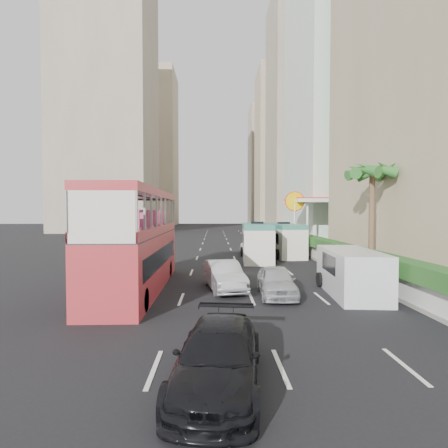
{
  "coord_description": "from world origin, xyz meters",
  "views": [
    {
      "loc": [
        -2.07,
        -17.69,
        3.96
      ],
      "look_at": [
        -1.5,
        4.0,
        3.2
      ],
      "focal_mm": 28.0,
      "sensor_mm": 36.0,
      "label": 1
    }
  ],
  "objects_px": {
    "double_decker_bus": "(137,240)",
    "car_silver_lane_b": "(276,296)",
    "minibus_near": "(257,242)",
    "palm_tree": "(372,221)",
    "van_asset": "(252,254)",
    "car_black": "(218,385)",
    "panel_van_near": "(351,272)",
    "car_silver_lane_a": "(224,290)",
    "panel_van_far": "(270,236)",
    "shell_station": "(317,222)",
    "minibus_far": "(283,240)"
  },
  "relations": [
    {
      "from": "panel_van_far",
      "to": "palm_tree",
      "type": "height_order",
      "value": "palm_tree"
    },
    {
      "from": "double_decker_bus",
      "to": "car_silver_lane_b",
      "type": "relative_size",
      "value": 2.69
    },
    {
      "from": "car_black",
      "to": "minibus_far",
      "type": "height_order",
      "value": "minibus_far"
    },
    {
      "from": "double_decker_bus",
      "to": "palm_tree",
      "type": "distance_m",
      "value": 14.39
    },
    {
      "from": "double_decker_bus",
      "to": "van_asset",
      "type": "height_order",
      "value": "double_decker_bus"
    },
    {
      "from": "van_asset",
      "to": "minibus_far",
      "type": "xyz_separation_m",
      "value": [
        2.68,
        -1.61,
        1.45
      ]
    },
    {
      "from": "car_silver_lane_b",
      "to": "van_asset",
      "type": "distance_m",
      "value": 16.44
    },
    {
      "from": "car_silver_lane_b",
      "to": "panel_van_far",
      "type": "relative_size",
      "value": 0.82
    },
    {
      "from": "double_decker_bus",
      "to": "shell_station",
      "type": "xyz_separation_m",
      "value": [
        16.0,
        23.0,
        0.22
      ]
    },
    {
      "from": "minibus_near",
      "to": "panel_van_near",
      "type": "bearing_deg",
      "value": -71.92
    },
    {
      "from": "panel_van_near",
      "to": "palm_tree",
      "type": "relative_size",
      "value": 0.83
    },
    {
      "from": "van_asset",
      "to": "panel_van_far",
      "type": "height_order",
      "value": "panel_van_far"
    },
    {
      "from": "double_decker_bus",
      "to": "minibus_near",
      "type": "distance_m",
      "value": 13.05
    },
    {
      "from": "car_silver_lane_b",
      "to": "shell_station",
      "type": "relative_size",
      "value": 0.51
    },
    {
      "from": "car_silver_lane_a",
      "to": "double_decker_bus",
      "type": "bearing_deg",
      "value": 167.98
    },
    {
      "from": "car_silver_lane_a",
      "to": "minibus_far",
      "type": "bearing_deg",
      "value": 55.92
    },
    {
      "from": "car_silver_lane_a",
      "to": "van_asset",
      "type": "height_order",
      "value": "car_silver_lane_a"
    },
    {
      "from": "panel_van_far",
      "to": "palm_tree",
      "type": "relative_size",
      "value": 0.77
    },
    {
      "from": "car_black",
      "to": "panel_van_near",
      "type": "xyz_separation_m",
      "value": [
        6.44,
        8.61,
        1.06
      ]
    },
    {
      "from": "van_asset",
      "to": "palm_tree",
      "type": "height_order",
      "value": "palm_tree"
    },
    {
      "from": "car_silver_lane_a",
      "to": "palm_tree",
      "type": "relative_size",
      "value": 0.69
    },
    {
      "from": "minibus_near",
      "to": "car_silver_lane_a",
      "type": "bearing_deg",
      "value": -101.85
    },
    {
      "from": "double_decker_bus",
      "to": "van_asset",
      "type": "relative_size",
      "value": 2.57
    },
    {
      "from": "car_silver_lane_b",
      "to": "panel_van_near",
      "type": "relative_size",
      "value": 0.77
    },
    {
      "from": "car_silver_lane_a",
      "to": "panel_van_near",
      "type": "height_order",
      "value": "panel_van_near"
    },
    {
      "from": "minibus_far",
      "to": "car_silver_lane_a",
      "type": "bearing_deg",
      "value": -118.72
    },
    {
      "from": "palm_tree",
      "to": "van_asset",
      "type": "bearing_deg",
      "value": 120.23
    },
    {
      "from": "car_silver_lane_a",
      "to": "panel_van_near",
      "type": "xyz_separation_m",
      "value": [
        6.07,
        -1.18,
        1.06
      ]
    },
    {
      "from": "minibus_far",
      "to": "car_black",
      "type": "bearing_deg",
      "value": -110.39
    },
    {
      "from": "car_silver_lane_b",
      "to": "minibus_far",
      "type": "xyz_separation_m",
      "value": [
        3.26,
        14.82,
        1.45
      ]
    },
    {
      "from": "shell_station",
      "to": "car_silver_lane_b",
      "type": "bearing_deg",
      "value": -110.56
    },
    {
      "from": "car_silver_lane_a",
      "to": "panel_van_far",
      "type": "xyz_separation_m",
      "value": [
        6.2,
        24.31,
        0.99
      ]
    },
    {
      "from": "minibus_near",
      "to": "palm_tree",
      "type": "height_order",
      "value": "palm_tree"
    },
    {
      "from": "car_silver_lane_b",
      "to": "minibus_near",
      "type": "height_order",
      "value": "minibus_near"
    },
    {
      "from": "car_black",
      "to": "palm_tree",
      "type": "relative_size",
      "value": 0.73
    },
    {
      "from": "car_black",
      "to": "palm_tree",
      "type": "distance_m",
      "value": 17.3
    },
    {
      "from": "panel_van_near",
      "to": "shell_station",
      "type": "height_order",
      "value": "shell_station"
    },
    {
      "from": "double_decker_bus",
      "to": "shell_station",
      "type": "relative_size",
      "value": 1.38
    },
    {
      "from": "car_silver_lane_b",
      "to": "panel_van_far",
      "type": "xyz_separation_m",
      "value": [
        3.76,
        25.7,
        0.99
      ]
    },
    {
      "from": "car_silver_lane_a",
      "to": "car_silver_lane_b",
      "type": "bearing_deg",
      "value": -40.68
    },
    {
      "from": "minibus_near",
      "to": "palm_tree",
      "type": "relative_size",
      "value": 1.06
    },
    {
      "from": "double_decker_bus",
      "to": "minibus_near",
      "type": "relative_size",
      "value": 1.63
    },
    {
      "from": "van_asset",
      "to": "minibus_near",
      "type": "distance_m",
      "value": 4.52
    },
    {
      "from": "minibus_far",
      "to": "palm_tree",
      "type": "xyz_separation_m",
      "value": [
        3.72,
        -9.36,
        1.93
      ]
    },
    {
      "from": "double_decker_bus",
      "to": "panel_van_far",
      "type": "height_order",
      "value": "double_decker_bus"
    },
    {
      "from": "panel_van_far",
      "to": "van_asset",
      "type": "bearing_deg",
      "value": -104.3
    },
    {
      "from": "car_silver_lane_b",
      "to": "van_asset",
      "type": "xyz_separation_m",
      "value": [
        0.58,
        16.43,
        0.0
      ]
    },
    {
      "from": "car_black",
      "to": "car_silver_lane_a",
      "type": "bearing_deg",
      "value": 94.41
    },
    {
      "from": "shell_station",
      "to": "minibus_far",
      "type": "bearing_deg",
      "value": -121.55
    },
    {
      "from": "minibus_far",
      "to": "panel_van_far",
      "type": "distance_m",
      "value": 10.9
    }
  ]
}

